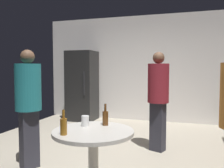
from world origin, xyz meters
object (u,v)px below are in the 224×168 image
object	(u,v)px
person_in_maroon_shirt	(158,94)
foreground_table	(93,141)
beer_bottle_brown	(105,118)
plastic_cup_white	(85,121)
refrigerator	(82,86)
beer_bottle_amber	(64,126)
person_in_teal_shirt	(28,100)

from	to	relation	value
person_in_maroon_shirt	foreground_table	bearing A→B (deg)	6.61
foreground_table	person_in_maroon_shirt	xyz separation A→B (m)	(0.43, 1.73, 0.31)
beer_bottle_brown	plastic_cup_white	distance (m)	0.22
beer_bottle_brown	person_in_maroon_shirt	distance (m)	1.56
refrigerator	foreground_table	distance (m)	3.94
person_in_maroon_shirt	plastic_cup_white	bearing A→B (deg)	0.96
foreground_table	beer_bottle_amber	bearing A→B (deg)	-129.80
refrigerator	plastic_cup_white	world-z (taller)	refrigerator
beer_bottle_amber	refrigerator	bearing A→B (deg)	112.47
person_in_maroon_shirt	person_in_teal_shirt	distance (m)	1.98
foreground_table	beer_bottle_amber	xyz separation A→B (m)	(-0.19, -0.23, 0.19)
refrigerator	person_in_teal_shirt	bearing A→B (deg)	-78.71
plastic_cup_white	person_in_maroon_shirt	size ratio (longest dim) A/B	0.07
beer_bottle_brown	plastic_cup_white	size ratio (longest dim) A/B	2.09
beer_bottle_amber	beer_bottle_brown	size ratio (longest dim) A/B	1.00
foreground_table	refrigerator	bearing A→B (deg)	116.40
refrigerator	foreground_table	xyz separation A→B (m)	(1.75, -3.52, -0.27)
plastic_cup_white	person_in_maroon_shirt	world-z (taller)	person_in_maroon_shirt
refrigerator	beer_bottle_amber	bearing A→B (deg)	-67.53
plastic_cup_white	person_in_teal_shirt	xyz separation A→B (m)	(-1.01, 0.40, 0.14)
beer_bottle_amber	plastic_cup_white	world-z (taller)	beer_bottle_amber
foreground_table	beer_bottle_brown	xyz separation A→B (m)	(0.05, 0.23, 0.19)
beer_bottle_amber	person_in_maroon_shirt	distance (m)	2.06
foreground_table	person_in_teal_shirt	xyz separation A→B (m)	(-1.15, 0.53, 0.30)
refrigerator	person_in_maroon_shirt	world-z (taller)	refrigerator
beer_bottle_amber	person_in_teal_shirt	size ratio (longest dim) A/B	0.14
beer_bottle_amber	person_in_teal_shirt	world-z (taller)	person_in_teal_shirt
beer_bottle_amber	person_in_teal_shirt	xyz separation A→B (m)	(-0.96, 0.76, 0.11)
beer_bottle_brown	beer_bottle_amber	bearing A→B (deg)	-117.69
foreground_table	person_in_teal_shirt	bearing A→B (deg)	155.25
beer_bottle_brown	plastic_cup_white	bearing A→B (deg)	-151.85
beer_bottle_amber	person_in_maroon_shirt	world-z (taller)	person_in_maroon_shirt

